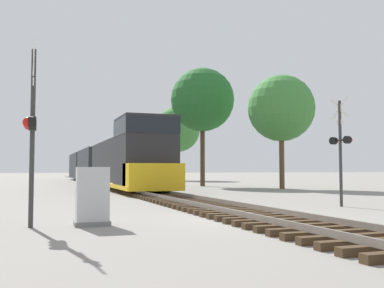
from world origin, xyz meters
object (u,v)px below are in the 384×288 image
Objects in this scene: crossing_signal_near at (31,125)px; relay_cabinet at (92,197)px; crossing_signal_far at (341,144)px; tree_far_right at (281,108)px; freight_train at (101,165)px; tree_deep_background at (177,129)px; tree_mid_background at (202,100)px.

crossing_signal_near reaches higher than relay_cabinet.
tree_far_right is at bearing -33.39° from crossing_signal_far.
freight_train is 18.95m from tree_deep_background.
relay_cabinet is at bearing -97.94° from freight_train.
freight_train is 12.63m from tree_mid_background.
crossing_signal_near is 3.09× the size of relay_cabinet.
tree_mid_background is at bearing -101.43° from tree_deep_background.
tree_far_right reaches higher than freight_train.
tree_mid_background reaches higher than tree_far_right.
crossing_signal_near is at bearing -111.38° from tree_deep_background.
tree_mid_background reaches higher than crossing_signal_far.
tree_mid_background reaches higher than relay_cabinet.
freight_train is at bearing 82.06° from relay_cabinet.
tree_far_right is at bearing -60.41° from tree_mid_background.
freight_train is 33.78m from crossing_signal_near.
tree_deep_background reaches higher than crossing_signal_near.
crossing_signal_far is at bearing -98.85° from tree_deep_background.
relay_cabinet is (-9.95, -2.92, -1.72)m from crossing_signal_far.
tree_far_right reaches higher than crossing_signal_near.
tree_mid_background is at bearing 119.59° from tree_far_right.
tree_deep_background is at bearing 70.30° from relay_cabinet.
crossing_signal_far is 10.51m from relay_cabinet.
tree_deep_background reaches higher than crossing_signal_far.
freight_train reaches higher than relay_cabinet.
freight_train is at bearing -1.02° from crossing_signal_far.
tree_far_right is 0.86× the size of tree_deep_background.
tree_mid_background is (-3.90, 6.86, 1.46)m from tree_far_right.
freight_train is 33.67m from relay_cabinet.
tree_deep_background is at bearing -19.77° from crossing_signal_far.
tree_deep_background is (12.16, 13.63, 5.05)m from freight_train.
tree_far_right is 0.84× the size of tree_mid_background.
tree_mid_background is (7.75, -8.21, 5.67)m from freight_train.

